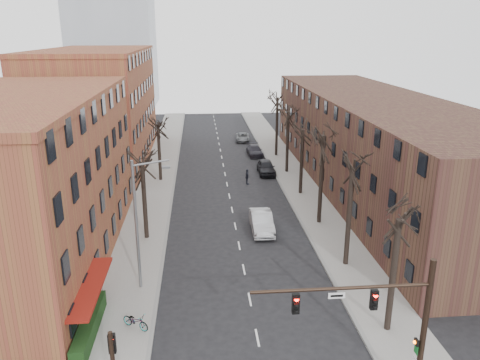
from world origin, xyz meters
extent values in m
cube|color=gray|center=(-8.00, 35.00, 0.07)|extent=(4.00, 90.00, 0.15)
cube|color=gray|center=(8.00, 35.00, 0.07)|extent=(4.00, 90.00, 0.15)
cube|color=brown|center=(-16.00, 15.00, 6.00)|extent=(12.00, 26.00, 12.00)
cube|color=brown|center=(-16.00, 44.00, 7.00)|extent=(12.00, 28.00, 14.00)
cube|color=#493022|center=(16.00, 30.00, 5.00)|extent=(12.00, 50.00, 10.00)
cube|color=maroon|center=(-9.40, 6.00, 0.00)|extent=(1.20, 7.00, 0.15)
cube|color=#1A3713|center=(-9.50, 5.00, 0.65)|extent=(0.80, 6.00, 1.00)
cylinder|color=black|center=(7.00, -1.00, 3.60)|extent=(0.28, 0.28, 7.20)
cylinder|color=black|center=(3.00, -1.00, 6.00)|extent=(8.00, 0.16, 0.16)
cube|color=black|center=(4.50, -1.00, 5.35)|extent=(0.32, 0.22, 0.95)
cube|color=black|center=(1.00, -1.00, 5.35)|extent=(0.32, 0.22, 0.95)
cube|color=silver|center=(2.80, -1.00, 5.65)|extent=(0.75, 0.04, 0.28)
cube|color=black|center=(6.72, -1.00, 3.00)|extent=(0.12, 0.30, 0.30)
cube|color=black|center=(-7.00, -0.82, 3.70)|extent=(0.32, 0.22, 0.95)
cylinder|color=slate|center=(-7.20, 10.00, 4.50)|extent=(0.20, 0.20, 9.00)
cylinder|color=slate|center=(-6.10, 10.00, 8.80)|extent=(2.39, 0.12, 0.46)
cube|color=slate|center=(-5.10, 10.00, 8.50)|extent=(0.50, 0.22, 0.14)
imported|color=#A2A4A9|center=(2.20, 18.79, 0.85)|extent=(1.84, 5.15, 1.69)
imported|color=black|center=(5.00, 35.77, 0.83)|extent=(1.96, 4.87, 1.66)
imported|color=#22212A|center=(4.65, 44.62, 0.69)|extent=(2.08, 4.83, 1.39)
imported|color=#5B5F63|center=(3.80, 53.61, 0.61)|extent=(2.36, 4.56, 1.23)
imported|color=black|center=(2.28, 31.80, 0.88)|extent=(0.52, 1.07, 1.77)
imported|color=gray|center=(-6.95, 5.32, 0.63)|extent=(1.87, 1.55, 0.96)
camera|label=1|loc=(-2.97, -18.40, 16.64)|focal=35.00mm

